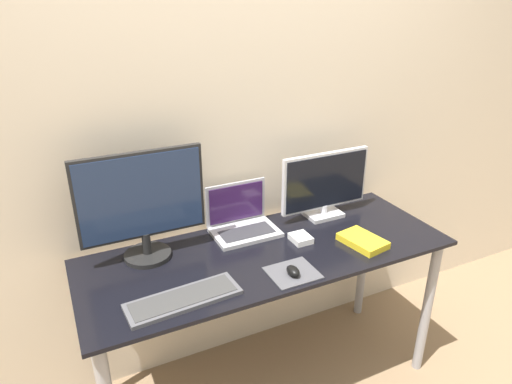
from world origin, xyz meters
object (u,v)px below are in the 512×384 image
book (363,241)px  power_brick (301,238)px  monitor_left (142,204)px  mouse (294,271)px  monitor_right (325,184)px  laptop (241,220)px  keyboard (184,299)px

book → power_brick: bearing=148.8°
monitor_left → power_brick: size_ratio=5.36×
mouse → power_brick: mouse is taller
monitor_right → book: size_ratio=2.11×
power_brick → mouse: bearing=-126.5°
power_brick → monitor_left: bearing=165.5°
monitor_left → laptop: bearing=5.2°
keyboard → monitor_right: bearing=23.0°
mouse → keyboard: bearing=175.3°
mouse → book: bearing=11.4°
power_brick → keyboard: bearing=-162.9°
monitor_left → mouse: size_ratio=7.16×
book → power_brick: (-0.24, 0.14, -0.00)m
mouse → monitor_right: bearing=44.6°
laptop → mouse: size_ratio=4.17×
monitor_left → mouse: bearing=-38.8°
keyboard → mouse: 0.45m
monitor_left → book: (0.90, -0.31, -0.24)m
monitor_left → book: bearing=-19.3°
monitor_left → book: size_ratio=2.33×
laptop → power_brick: bearing=-46.7°
monitor_right → book: (0.00, -0.32, -0.16)m
monitor_left → mouse: 0.67m
laptop → keyboard: laptop is taller
keyboard → power_brick: (0.61, 0.19, 0.01)m
monitor_left → monitor_right: monitor_left is taller
monitor_right → keyboard: bearing=-157.0°
keyboard → power_brick: power_brick is taller
monitor_left → mouse: monitor_left is taller
monitor_right → keyboard: 0.94m
monitor_left → laptop: 0.50m
monitor_right → power_brick: 0.33m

